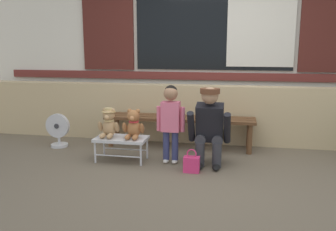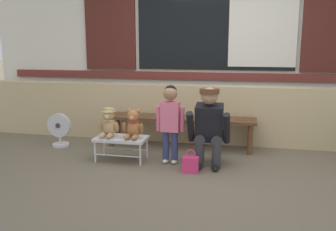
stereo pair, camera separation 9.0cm
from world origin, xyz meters
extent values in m
plane|color=brown|center=(0.00, 0.00, 0.00)|extent=(60.00, 60.00, 0.00)
cube|color=tan|center=(0.00, 1.43, 0.42)|extent=(7.30, 0.25, 0.85)
cube|color=silver|center=(0.00, 1.95, 1.83)|extent=(7.45, 0.20, 3.66)
cube|color=maroon|center=(0.00, 1.83, 0.95)|extent=(6.85, 0.04, 0.12)
cube|color=black|center=(0.00, 1.84, 1.75)|extent=(2.40, 0.03, 1.40)
cube|color=silver|center=(0.71, 1.82, 1.75)|extent=(0.99, 0.02, 1.29)
cube|color=#4C1E19|center=(-1.68, 1.83, 1.75)|extent=(0.84, 0.05, 1.43)
cube|color=#4C1E19|center=(1.68, 1.83, 1.75)|extent=(0.84, 0.05, 1.43)
cube|color=brown|center=(-0.39, 0.92, 0.42)|extent=(2.10, 0.11, 0.04)
cube|color=brown|center=(-0.39, 1.06, 0.42)|extent=(2.10, 0.11, 0.04)
cube|color=brown|center=(-0.39, 1.20, 0.42)|extent=(2.10, 0.11, 0.04)
cylinder|color=brown|center=(-1.36, 0.92, 0.20)|extent=(0.07, 0.07, 0.40)
cylinder|color=brown|center=(-1.36, 1.20, 0.20)|extent=(0.07, 0.07, 0.40)
cylinder|color=brown|center=(0.58, 0.92, 0.20)|extent=(0.07, 0.07, 0.40)
cylinder|color=brown|center=(0.58, 1.20, 0.20)|extent=(0.07, 0.07, 0.40)
cube|color=silver|center=(-0.99, 0.32, 0.28)|extent=(0.64, 0.36, 0.04)
cylinder|color=silver|center=(-1.28, 0.17, 0.13)|extent=(0.02, 0.02, 0.26)
cylinder|color=silver|center=(-1.28, 0.47, 0.13)|extent=(0.02, 0.02, 0.26)
cylinder|color=silver|center=(-0.70, 0.17, 0.13)|extent=(0.02, 0.02, 0.26)
cylinder|color=silver|center=(-0.70, 0.47, 0.13)|extent=(0.02, 0.02, 0.26)
cylinder|color=silver|center=(-0.99, 0.17, 0.10)|extent=(0.58, 0.02, 0.02)
cylinder|color=silver|center=(-0.99, 0.47, 0.10)|extent=(0.58, 0.02, 0.02)
ellipsoid|color=tan|center=(-1.15, 0.34, 0.41)|extent=(0.17, 0.14, 0.22)
sphere|color=tan|center=(-1.15, 0.33, 0.58)|extent=(0.15, 0.15, 0.15)
sphere|color=#F4C188|center=(-1.15, 0.28, 0.56)|extent=(0.06, 0.06, 0.06)
sphere|color=tan|center=(-1.21, 0.34, 0.63)|extent=(0.06, 0.06, 0.06)
ellipsoid|color=tan|center=(-1.26, 0.31, 0.43)|extent=(0.06, 0.11, 0.16)
ellipsoid|color=tan|center=(-1.20, 0.22, 0.33)|extent=(0.06, 0.15, 0.06)
sphere|color=tan|center=(-1.10, 0.34, 0.63)|extent=(0.06, 0.06, 0.06)
ellipsoid|color=tan|center=(-1.04, 0.31, 0.43)|extent=(0.06, 0.11, 0.16)
ellipsoid|color=tan|center=(-1.11, 0.22, 0.33)|extent=(0.06, 0.15, 0.06)
torus|color=#D6B775|center=(-1.15, 0.33, 0.51)|extent=(0.13, 0.13, 0.02)
cylinder|color=#D6B775|center=(-1.15, 0.33, 0.62)|extent=(0.17, 0.17, 0.01)
cylinder|color=#D6B775|center=(-1.15, 0.33, 0.64)|extent=(0.10, 0.10, 0.04)
ellipsoid|color=#A86B3D|center=(-0.83, 0.34, 0.41)|extent=(0.17, 0.14, 0.22)
sphere|color=#A86B3D|center=(-0.83, 0.33, 0.58)|extent=(0.15, 0.15, 0.15)
sphere|color=#E1955B|center=(-0.83, 0.28, 0.56)|extent=(0.06, 0.06, 0.06)
sphere|color=#A86B3D|center=(-0.89, 0.34, 0.63)|extent=(0.06, 0.06, 0.06)
ellipsoid|color=#A86B3D|center=(-0.94, 0.31, 0.43)|extent=(0.06, 0.11, 0.16)
ellipsoid|color=#A86B3D|center=(-0.88, 0.22, 0.33)|extent=(0.06, 0.15, 0.06)
sphere|color=#A86B3D|center=(-0.78, 0.34, 0.63)|extent=(0.06, 0.06, 0.06)
ellipsoid|color=#A86B3D|center=(-0.72, 0.31, 0.43)|extent=(0.06, 0.11, 0.16)
ellipsoid|color=#A86B3D|center=(-0.79, 0.22, 0.33)|extent=(0.06, 0.15, 0.06)
torus|color=red|center=(-0.83, 0.33, 0.51)|extent=(0.13, 0.13, 0.02)
cylinder|color=navy|center=(-0.43, 0.36, 0.22)|extent=(0.08, 0.08, 0.36)
ellipsoid|color=silver|center=(-0.43, 0.34, 0.03)|extent=(0.07, 0.12, 0.05)
cylinder|color=navy|center=(-0.32, 0.36, 0.22)|extent=(0.08, 0.08, 0.36)
ellipsoid|color=silver|center=(-0.32, 0.34, 0.03)|extent=(0.07, 0.12, 0.05)
cube|color=#E56B89|center=(-0.38, 0.36, 0.58)|extent=(0.22, 0.15, 0.36)
cylinder|color=#E56B89|center=(-0.52, 0.36, 0.55)|extent=(0.06, 0.06, 0.30)
cylinder|color=#E56B89|center=(-0.23, 0.36, 0.55)|extent=(0.06, 0.06, 0.30)
sphere|color=#9E7051|center=(-0.38, 0.36, 0.86)|extent=(0.17, 0.17, 0.17)
sphere|color=black|center=(-0.38, 0.37, 0.88)|extent=(0.16, 0.16, 0.16)
cylinder|color=#333338|center=(-0.01, 0.29, 0.15)|extent=(0.11, 0.11, 0.30)
cylinder|color=#333338|center=(-0.01, 0.43, 0.32)|extent=(0.13, 0.32, 0.13)
ellipsoid|color=black|center=(-0.01, 0.21, 0.03)|extent=(0.09, 0.20, 0.06)
cylinder|color=#333338|center=(0.19, 0.29, 0.15)|extent=(0.11, 0.11, 0.30)
cylinder|color=#333338|center=(0.19, 0.43, 0.32)|extent=(0.13, 0.32, 0.13)
ellipsoid|color=black|center=(0.19, 0.21, 0.03)|extent=(0.09, 0.20, 0.06)
cube|color=black|center=(0.09, 0.40, 0.52)|extent=(0.32, 0.30, 0.47)
cylinder|color=black|center=(-0.12, 0.30, 0.48)|extent=(0.08, 0.28, 0.40)
cylinder|color=black|center=(0.30, 0.30, 0.48)|extent=(0.08, 0.28, 0.40)
sphere|color=tan|center=(0.09, 0.33, 0.85)|extent=(0.20, 0.20, 0.20)
cylinder|color=brown|center=(0.09, 0.33, 0.91)|extent=(0.23, 0.23, 0.06)
cube|color=brown|center=(0.28, 0.49, 0.38)|extent=(0.10, 0.22, 0.16)
cube|color=#E53370|center=(-0.08, 0.08, 0.09)|extent=(0.18, 0.11, 0.18)
torus|color=#E53370|center=(-0.08, 0.08, 0.22)|extent=(0.11, 0.01, 0.11)
cylinder|color=silver|center=(-2.07, 0.76, 0.02)|extent=(0.24, 0.24, 0.04)
cylinder|color=silver|center=(-2.07, 0.76, 0.09)|extent=(0.04, 0.04, 0.10)
cylinder|color=silver|center=(-2.07, 0.74, 0.31)|extent=(0.34, 0.06, 0.34)
cylinder|color=#333338|center=(-2.07, 0.74, 0.31)|extent=(0.07, 0.08, 0.07)
camera|label=1|loc=(0.41, -3.81, 1.42)|focal=38.42mm
camera|label=2|loc=(0.50, -3.79, 1.42)|focal=38.42mm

